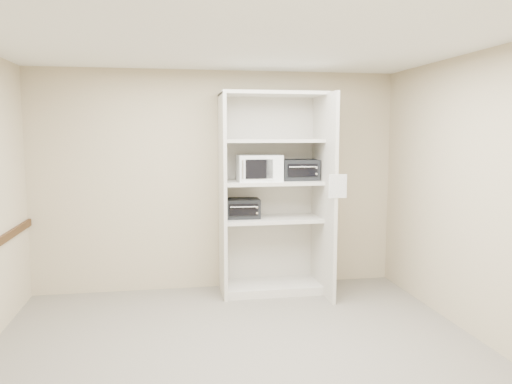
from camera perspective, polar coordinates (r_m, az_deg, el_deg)
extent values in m
cube|color=slate|center=(4.63, -1.65, -18.04)|extent=(4.50, 4.00, 0.01)
cube|color=white|center=(4.27, -1.78, 16.99)|extent=(4.50, 4.00, 0.01)
cube|color=#B9AD8A|center=(6.22, -4.34, 1.29)|extent=(4.50, 0.02, 2.70)
cube|color=#B9AD8A|center=(2.32, 5.42, -8.09)|extent=(4.50, 0.02, 2.70)
cube|color=#B9AD8A|center=(5.07, 24.32, -0.54)|extent=(0.02, 4.00, 2.70)
cube|color=beige|center=(5.92, -3.83, -0.45)|extent=(0.04, 0.60, 2.40)
cube|color=beige|center=(6.02, 7.76, -0.37)|extent=(0.04, 0.90, 2.40)
cube|color=beige|center=(6.31, 1.30, 0.01)|extent=(1.24, 0.02, 2.40)
cube|color=beige|center=(6.28, 1.79, -10.78)|extent=(1.16, 0.56, 0.10)
cube|color=beige|center=(6.07, 1.82, -3.11)|extent=(1.16, 0.56, 0.04)
cube|color=beige|center=(6.01, 1.83, 1.12)|extent=(1.16, 0.56, 0.04)
cube|color=beige|center=(5.98, 1.85, 5.89)|extent=(1.16, 0.56, 0.04)
cube|color=beige|center=(6.00, 1.87, 11.14)|extent=(1.24, 0.60, 0.04)
cube|color=white|center=(5.98, 0.35, 2.78)|extent=(0.52, 0.40, 0.31)
cube|color=black|center=(6.10, 4.99, 2.55)|extent=(0.45, 0.34, 0.25)
cube|color=black|center=(6.04, -1.58, -1.87)|extent=(0.43, 0.33, 0.23)
cube|color=white|center=(5.57, 9.33, 0.66)|extent=(0.20, 0.01, 0.26)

